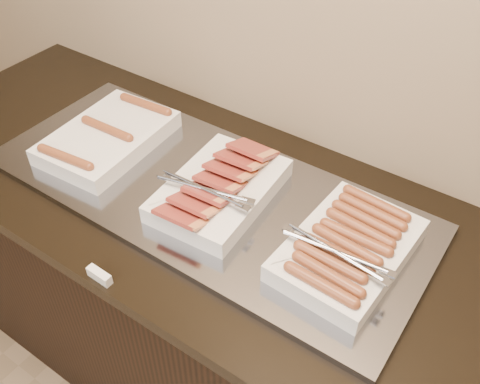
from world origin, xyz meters
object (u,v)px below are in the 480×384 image
at_px(dish_center, 219,189).
at_px(dish_right, 347,248).
at_px(dish_left, 108,137).
at_px(counter, 217,301).
at_px(warming_tray, 204,192).

height_order(dish_center, dish_right, dish_center).
relative_size(dish_left, dish_right, 1.06).
bearing_deg(dish_left, counter, -3.56).
height_order(warming_tray, dish_right, dish_right).
xyz_separation_m(counter, dish_right, (0.39, -0.00, 0.50)).
height_order(counter, warming_tray, warming_tray).
distance_m(warming_tray, dish_right, 0.42).
height_order(warming_tray, dish_left, dish_left).
bearing_deg(warming_tray, counter, 0.00).
bearing_deg(warming_tray, dish_left, 180.00).
xyz_separation_m(counter, dish_left, (-0.37, 0.00, 0.49)).
bearing_deg(counter, dish_left, 180.00).
relative_size(dish_center, dish_right, 1.04).
bearing_deg(counter, dish_right, -0.58).
xyz_separation_m(warming_tray, dish_center, (0.06, -0.00, 0.04)).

